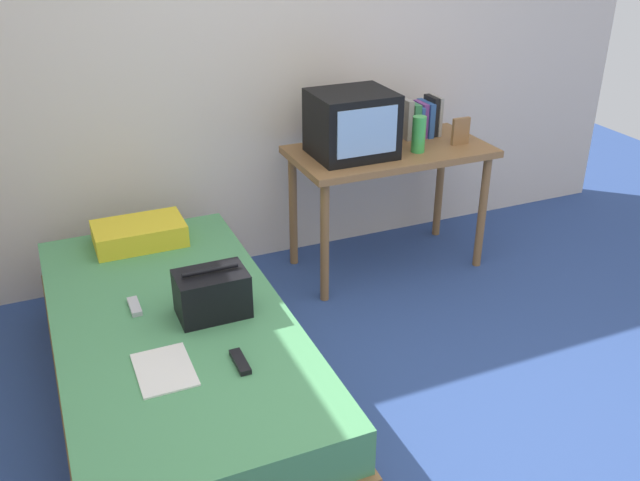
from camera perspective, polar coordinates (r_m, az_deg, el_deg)
The scene contains 13 objects.
ground_plane at distance 3.05m, azimuth 8.33°, elevation -16.93°, with size 8.00×8.00×0.00m, color #2D4784.
wall_back at distance 4.11m, azimuth -5.31°, elevation 15.46°, with size 5.20×0.10×2.60m, color beige.
bed at distance 3.19m, azimuth -11.68°, elevation -9.74°, with size 1.00×2.00×0.46m.
desk at distance 4.12m, azimuth 5.72°, elevation 6.23°, with size 1.16×0.60×0.76m.
tv at distance 3.91m, azimuth 2.62°, elevation 9.52°, with size 0.44×0.39×0.36m.
water_bottle at distance 4.02m, azimuth 8.09°, elevation 8.62°, with size 0.08×0.08×0.21m, color green.
book_row at distance 4.30m, azimuth 8.16°, elevation 9.89°, with size 0.23×0.17×0.24m.
picture_frame at distance 4.20m, azimuth 11.46°, elevation 8.78°, with size 0.11×0.02×0.16m, color olive.
pillow at distance 3.69m, azimuth -14.60°, elevation 0.56°, with size 0.45×0.28×0.11m, color yellow.
handbag at distance 3.00m, azimuth -8.85°, elevation -4.32°, with size 0.30×0.20×0.22m.
magazine at distance 2.75m, azimuth -12.65°, elevation -10.29°, with size 0.21×0.29×0.01m, color white.
remote_dark at distance 2.73m, azimuth -6.56°, elevation -9.85°, with size 0.04×0.16×0.02m, color black.
remote_silver at distance 3.15m, azimuth -14.96°, elevation -5.25°, with size 0.04×0.14×0.02m, color #B7B7BC.
Camera 1 is at (-1.25, -1.84, 2.09)m, focal length 39.03 mm.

